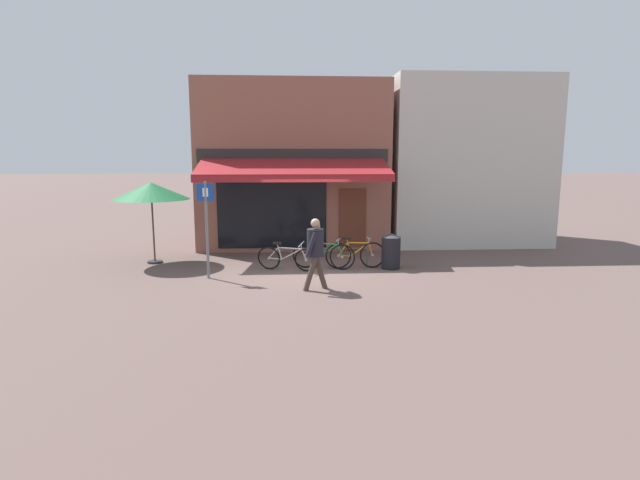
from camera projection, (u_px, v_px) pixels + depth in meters
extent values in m
plane|color=brown|center=(307.00, 272.00, 13.75)|extent=(160.00, 160.00, 0.00)
cube|color=#8E5647|center=(293.00, 165.00, 17.65)|extent=(6.49, 3.00, 5.66)
cube|color=black|center=(272.00, 215.00, 16.37)|extent=(3.57, 0.04, 2.20)
cube|color=#5B2D1E|center=(352.00, 220.00, 16.58)|extent=(0.90, 0.04, 2.10)
cube|color=#282623|center=(293.00, 156.00, 16.10)|extent=(6.17, 0.06, 0.44)
cube|color=maroon|center=(294.00, 167.00, 15.19)|extent=(5.85, 2.00, 0.50)
cube|color=maroon|center=(294.00, 179.00, 14.26)|extent=(5.85, 0.03, 0.20)
cube|color=beige|center=(461.00, 162.00, 18.52)|extent=(5.58, 4.00, 5.87)
cylinder|color=#47494F|center=(323.00, 249.00, 14.20)|extent=(2.65, 0.04, 0.04)
cylinder|color=#47494F|center=(278.00, 259.00, 14.16)|extent=(0.04, 0.04, 0.55)
cylinder|color=#47494F|center=(367.00, 258.00, 14.32)|extent=(0.04, 0.04, 0.55)
torus|color=black|center=(306.00, 260.00, 13.72)|extent=(0.68, 0.34, 0.67)
cylinder|color=#9E9EA3|center=(306.00, 260.00, 13.72)|extent=(0.09, 0.09, 0.08)
torus|color=black|center=(269.00, 258.00, 13.99)|extent=(0.68, 0.34, 0.67)
cylinder|color=#9E9EA3|center=(269.00, 258.00, 13.99)|extent=(0.09, 0.09, 0.08)
cylinder|color=#BCB7B2|center=(292.00, 254.00, 13.78)|extent=(0.57, 0.26, 0.36)
cylinder|color=#BCB7B2|center=(290.00, 248.00, 13.74)|extent=(0.65, 0.24, 0.05)
cylinder|color=#BCB7B2|center=(280.00, 253.00, 13.86)|extent=(0.13, 0.06, 0.35)
cylinder|color=#BCB7B2|center=(275.00, 259.00, 13.95)|extent=(0.38, 0.15, 0.05)
cylinder|color=#BCB7B2|center=(274.00, 253.00, 13.90)|extent=(0.31, 0.18, 0.35)
cylinder|color=#BCB7B2|center=(304.00, 255.00, 13.69)|extent=(0.16, 0.04, 0.32)
cylinder|color=#9E9EA3|center=(278.00, 246.00, 13.81)|extent=(0.06, 0.03, 0.11)
cube|color=black|center=(277.00, 243.00, 13.79)|extent=(0.26, 0.17, 0.06)
cylinder|color=#9E9EA3|center=(301.00, 247.00, 13.64)|extent=(0.04, 0.05, 0.14)
cylinder|color=#9E9EA3|center=(301.00, 244.00, 13.62)|extent=(0.18, 0.50, 0.10)
torus|color=black|center=(342.00, 257.00, 13.97)|extent=(0.72, 0.29, 0.73)
cylinder|color=#9E9EA3|center=(342.00, 257.00, 13.97)|extent=(0.09, 0.08, 0.07)
torus|color=black|center=(305.00, 255.00, 14.23)|extent=(0.72, 0.29, 0.73)
cylinder|color=#9E9EA3|center=(305.00, 255.00, 14.23)|extent=(0.09, 0.08, 0.07)
cylinder|color=#23703D|center=(328.00, 251.00, 14.05)|extent=(0.59, 0.20, 0.39)
cylinder|color=#23703D|center=(327.00, 244.00, 14.03)|extent=(0.65, 0.23, 0.05)
cylinder|color=#23703D|center=(317.00, 250.00, 14.13)|extent=(0.12, 0.08, 0.39)
cylinder|color=#23703D|center=(311.00, 256.00, 14.18)|extent=(0.37, 0.15, 0.05)
cylinder|color=#23703D|center=(310.00, 249.00, 14.17)|extent=(0.32, 0.12, 0.38)
cylinder|color=#23703D|center=(340.00, 251.00, 13.96)|extent=(0.15, 0.09, 0.35)
cylinder|color=#9E9EA3|center=(315.00, 241.00, 14.11)|extent=(0.06, 0.04, 0.11)
cube|color=black|center=(314.00, 239.00, 14.10)|extent=(0.26, 0.17, 0.05)
cylinder|color=#9E9EA3|center=(338.00, 242.00, 13.95)|extent=(0.03, 0.04, 0.14)
cylinder|color=#9E9EA3|center=(338.00, 240.00, 13.94)|extent=(0.18, 0.50, 0.04)
torus|color=black|center=(372.00, 255.00, 14.23)|extent=(0.74, 0.12, 0.74)
cylinder|color=#9E9EA3|center=(372.00, 255.00, 14.23)|extent=(0.07, 0.07, 0.07)
torus|color=black|center=(338.00, 256.00, 14.11)|extent=(0.74, 0.12, 0.74)
cylinder|color=#9E9EA3|center=(338.00, 256.00, 14.11)|extent=(0.07, 0.07, 0.07)
cylinder|color=orange|center=(360.00, 250.00, 14.17)|extent=(0.55, 0.08, 0.39)
cylinder|color=orange|center=(358.00, 243.00, 14.14)|extent=(0.61, 0.07, 0.05)
cylinder|color=orange|center=(349.00, 249.00, 14.13)|extent=(0.11, 0.05, 0.39)
cylinder|color=orange|center=(344.00, 256.00, 14.14)|extent=(0.35, 0.05, 0.05)
cylinder|color=orange|center=(343.00, 249.00, 14.11)|extent=(0.30, 0.07, 0.39)
cylinder|color=orange|center=(371.00, 249.00, 14.21)|extent=(0.14, 0.05, 0.36)
cylinder|color=#9E9EA3|center=(347.00, 241.00, 14.09)|extent=(0.06, 0.03, 0.11)
cube|color=black|center=(347.00, 239.00, 14.08)|extent=(0.25, 0.12, 0.05)
cylinder|color=#9E9EA3|center=(369.00, 240.00, 14.17)|extent=(0.03, 0.03, 0.14)
cylinder|color=#9E9EA3|center=(369.00, 238.00, 14.16)|extent=(0.05, 0.52, 0.05)
cylinder|color=#47382D|center=(320.00, 272.00, 12.00)|extent=(0.36, 0.14, 0.85)
cylinder|color=#47382D|center=(310.00, 274.00, 11.78)|extent=(0.36, 0.14, 0.85)
cylinder|color=black|center=(315.00, 243.00, 11.77)|extent=(0.41, 0.41, 0.65)
sphere|color=tan|center=(315.00, 223.00, 11.69)|extent=(0.21, 0.21, 0.21)
cylinder|color=black|center=(312.00, 244.00, 11.54)|extent=(0.31, 0.18, 0.58)
cylinder|color=black|center=(318.00, 235.00, 11.98)|extent=(0.25, 0.21, 0.30)
cylinder|color=tan|center=(319.00, 231.00, 11.96)|extent=(0.18, 0.22, 0.44)
cube|color=black|center=(318.00, 223.00, 11.87)|extent=(0.02, 0.07, 0.14)
cylinder|color=black|center=(391.00, 253.00, 14.12)|extent=(0.53, 0.53, 0.90)
cone|color=#33353A|center=(391.00, 235.00, 14.03)|extent=(0.54, 0.54, 0.11)
cylinder|color=slate|center=(207.00, 230.00, 12.85)|extent=(0.07, 0.07, 2.53)
cube|color=#14429E|center=(205.00, 192.00, 12.68)|extent=(0.44, 0.02, 0.44)
cube|color=white|center=(205.00, 192.00, 12.67)|extent=(0.14, 0.01, 0.22)
cylinder|color=#4C3D2D|center=(153.00, 224.00, 14.75)|extent=(0.05, 0.05, 2.35)
cone|color=#196033|center=(151.00, 191.00, 14.58)|extent=(2.21, 2.21, 0.50)
cylinder|color=#262628|center=(155.00, 262.00, 14.94)|extent=(0.44, 0.44, 0.06)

